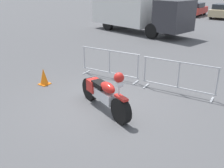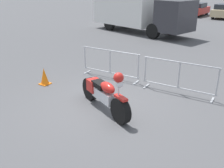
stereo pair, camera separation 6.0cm
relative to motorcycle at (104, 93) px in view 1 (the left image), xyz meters
name	(u,v)px [view 1 (the left image)]	position (x,y,z in m)	size (l,w,h in m)	color
ground_plane	(102,104)	(-0.25, 0.27, -0.51)	(120.00, 120.00, 0.00)	#4C4C4F
motorcycle	(104,93)	(0.00, 0.00, 0.00)	(2.21, 1.15, 1.33)	black
crowd_barrier_near	(110,63)	(-1.32, 2.25, 0.05)	(2.42, 0.53, 1.07)	#9EA0A5
crowd_barrier_far	(178,77)	(1.32, 2.25, 0.05)	(2.42, 0.53, 1.07)	#9EA0A5
box_truck	(134,9)	(-5.23, 11.31, 1.13)	(8.02, 4.07, 2.98)	silver
parked_car_black	(126,5)	(-12.95, 23.51, 0.26)	(2.01, 4.56, 1.52)	black
parked_car_white	(147,6)	(-10.07, 23.64, 0.23)	(1.91, 4.32, 1.44)	white
parked_car_yellow	(169,8)	(-7.19, 23.19, 0.22)	(1.91, 4.32, 1.44)	yellow
parked_car_red	(195,9)	(-4.30, 23.64, 0.19)	(1.83, 4.13, 1.38)	#B21E19
parked_car_tan	(222,11)	(-1.42, 23.20, 0.20)	(1.85, 4.18, 1.40)	tan
pedestrian	(180,17)	(-2.84, 14.44, 0.41)	(0.44, 0.44, 1.69)	#262838
traffic_cone	(44,77)	(-2.86, 0.41, -0.22)	(0.34, 0.34, 0.59)	orange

